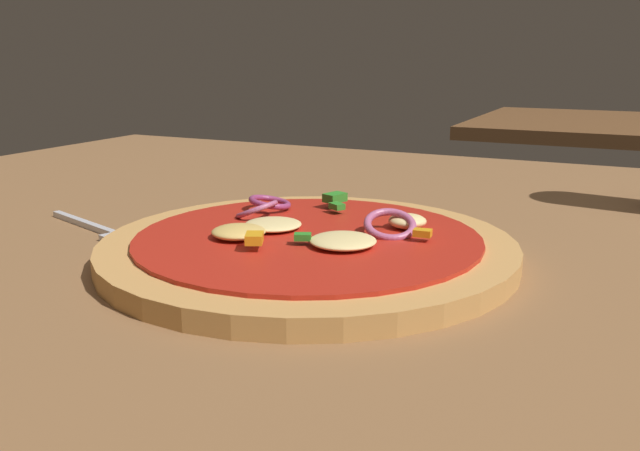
# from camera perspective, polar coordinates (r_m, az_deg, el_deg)

# --- Properties ---
(dining_table) EXTENTS (1.26, 1.06, 0.03)m
(dining_table) POSITION_cam_1_polar(r_m,az_deg,el_deg) (0.49, 1.07, -4.55)
(dining_table) COLOR brown
(dining_table) RESTS_ON ground
(pizza) EXTENTS (0.30, 0.30, 0.03)m
(pizza) POSITION_cam_1_polar(r_m,az_deg,el_deg) (0.49, -1.00, -1.76)
(pizza) COLOR tan
(pizza) RESTS_ON dining_table
(fork) EXTENTS (0.15, 0.06, 0.00)m
(fork) POSITION_cam_1_polar(r_m,az_deg,el_deg) (0.58, -18.04, -0.45)
(fork) COLOR silver
(fork) RESTS_ON dining_table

